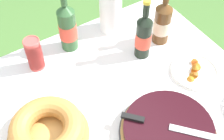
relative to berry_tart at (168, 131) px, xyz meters
name	(u,v)px	position (x,y,z in m)	size (l,w,h in m)	color
tablecloth	(57,137)	(-0.36, 0.22, -0.04)	(1.76, 1.04, 0.10)	white
berry_tart	(168,131)	(0.00, 0.00, 0.00)	(0.38, 0.38, 0.06)	#38383D
serving_knife	(162,125)	(-0.02, 0.02, 0.04)	(0.27, 0.29, 0.01)	silver
bundt_cake	(47,130)	(-0.39, 0.24, 0.02)	(0.32, 0.32, 0.09)	tan
cup_stack	(34,54)	(-0.29, 0.60, 0.05)	(0.07, 0.07, 0.16)	#E04C47
cider_bottle_green	(68,27)	(-0.10, 0.63, 0.10)	(0.08, 0.08, 0.33)	#2D562D
cider_bottle_amber	(162,22)	(0.30, 0.44, 0.09)	(0.08, 0.08, 0.31)	brown
juice_bottle_red	(143,36)	(0.17, 0.41, 0.09)	(0.07, 0.07, 0.31)	black
snack_plate_left	(194,71)	(0.30, 0.18, -0.02)	(0.22, 0.22, 0.06)	white
paper_towel_roll	(111,11)	(0.14, 0.64, 0.08)	(0.11, 0.11, 0.22)	white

